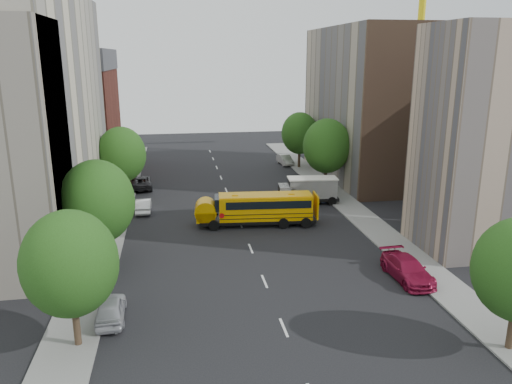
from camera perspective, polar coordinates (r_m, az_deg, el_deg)
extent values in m
plane|color=black|center=(41.37, -1.04, -5.47)|extent=(120.00, 120.00, 0.00)
cube|color=slate|center=(46.05, -16.33, -3.84)|extent=(3.00, 80.00, 0.12)
cube|color=slate|center=(48.77, 11.57, -2.45)|extent=(3.00, 80.00, 0.12)
cube|color=silver|center=(50.76, -2.70, -1.51)|extent=(0.15, 64.00, 0.01)
cube|color=beige|center=(46.20, -25.22, 8.07)|extent=(10.00, 26.00, 20.00)
cube|color=maroon|center=(67.91, -20.07, 7.47)|extent=(10.00, 15.00, 13.00)
cube|color=tan|center=(41.67, 25.32, 5.32)|extent=(10.00, 7.00, 17.00)
cube|color=tan|center=(63.13, 12.74, 9.78)|extent=(10.00, 22.00, 18.00)
cube|color=brown|center=(53.15, 17.18, 8.51)|extent=(10.10, 0.30, 18.00)
cylinder|color=yellow|center=(74.36, 18.22, 16.76)|extent=(1.00, 1.00, 35.00)
cylinder|color=#38281C|center=(28.20, -19.85, -13.87)|extent=(0.36, 0.36, 2.70)
ellipsoid|color=#204412|center=(26.80, -20.49, -7.67)|extent=(4.80, 4.80, 5.52)
cylinder|color=#38281C|center=(37.13, -17.25, -6.30)|extent=(0.36, 0.36, 2.88)
ellipsoid|color=#204412|center=(36.02, -17.69, -1.08)|extent=(5.12, 5.12, 5.89)
cylinder|color=#38281C|center=(54.19, -14.86, 0.61)|extent=(0.36, 0.36, 2.81)
ellipsoid|color=#204412|center=(53.46, -15.11, 4.17)|extent=(4.99, 4.99, 5.74)
cylinder|color=#38281C|center=(29.43, 27.17, -13.56)|extent=(0.36, 0.36, 2.59)
cylinder|color=#38281C|center=(56.41, 7.95, 1.63)|extent=(0.36, 0.36, 2.95)
ellipsoid|color=#204412|center=(55.68, 8.09, 5.24)|extent=(5.25, 5.25, 6.04)
cylinder|color=#38281C|center=(67.70, 4.95, 3.91)|extent=(0.36, 0.36, 2.74)
ellipsoid|color=#204412|center=(67.13, 5.02, 6.71)|extent=(4.86, 4.86, 5.59)
cube|color=black|center=(44.75, 0.17, -3.15)|extent=(10.38, 3.14, 0.27)
cube|color=#E39B04|center=(44.45, 0.99, -1.68)|extent=(8.37, 2.94, 2.10)
cube|color=#E39B04|center=(44.43, -5.24, -2.61)|extent=(1.81, 2.22, 0.91)
cube|color=black|center=(44.11, -4.03, -1.23)|extent=(0.62, 2.13, 1.10)
cube|color=#E39B04|center=(44.15, 0.99, -0.35)|extent=(8.36, 2.75, 0.13)
cube|color=black|center=(44.34, 1.22, -1.11)|extent=(7.65, 2.93, 0.68)
cube|color=black|center=(44.67, 0.98, -2.57)|extent=(8.38, 2.99, 0.05)
cube|color=black|center=(44.56, 0.99, -2.13)|extent=(8.38, 2.99, 0.05)
cube|color=#E39B04|center=(45.05, 6.25, -1.54)|extent=(0.32, 2.29, 2.10)
cube|color=#E39B04|center=(43.95, -2.20, -0.31)|extent=(0.59, 0.59, 0.09)
cube|color=#E39B04|center=(44.38, 3.69, -0.18)|extent=(0.59, 0.59, 0.09)
cylinder|color=#E39B04|center=(44.29, -5.26, -2.05)|extent=(2.08, 2.25, 1.92)
cylinder|color=red|center=(43.17, -3.56, -2.67)|extent=(0.46, 0.07, 0.46)
cylinder|color=black|center=(43.54, -4.39, -3.80)|extent=(0.93, 0.35, 0.91)
cylinder|color=black|center=(45.70, -4.42, -2.87)|extent=(0.93, 0.35, 0.91)
cylinder|color=black|center=(43.91, 2.91, -3.60)|extent=(0.93, 0.35, 0.91)
cylinder|color=black|center=(46.05, 2.53, -2.69)|extent=(0.93, 0.35, 0.91)
cylinder|color=black|center=(44.18, 5.26, -3.53)|extent=(0.93, 0.35, 0.91)
cylinder|color=black|center=(46.32, 4.78, -2.62)|extent=(0.93, 0.35, 0.91)
cube|color=black|center=(51.60, 5.86, -0.69)|extent=(6.44, 2.68, 0.31)
cube|color=white|center=(51.40, 6.47, 0.50)|extent=(4.98, 2.44, 1.88)
cube|color=white|center=(51.06, 3.34, 0.10)|extent=(1.65, 2.12, 1.25)
cube|color=silver|center=(51.16, 6.50, 1.57)|extent=(5.19, 2.56, 0.13)
cylinder|color=black|center=(50.29, 3.47, -1.16)|extent=(0.90, 0.34, 0.88)
cylinder|color=black|center=(52.29, 3.18, -0.52)|extent=(0.90, 0.34, 0.88)
cylinder|color=black|center=(50.67, 6.29, -1.10)|extent=(0.90, 0.34, 0.88)
cylinder|color=black|center=(52.65, 5.89, -0.46)|extent=(0.90, 0.34, 0.88)
cylinder|color=black|center=(51.12, 8.82, -1.05)|extent=(0.90, 0.34, 0.88)
cylinder|color=black|center=(53.08, 8.34, -0.41)|extent=(0.90, 0.34, 0.88)
imported|color=#B0B1B7|center=(30.45, -16.28, -12.70)|extent=(1.74, 4.07, 1.37)
imported|color=silver|center=(49.62, -12.75, -1.49)|extent=(1.44, 4.02, 1.32)
imported|color=black|center=(58.41, -13.09, 1.10)|extent=(2.93, 5.54, 1.48)
imported|color=maroon|center=(35.60, 16.90, -8.42)|extent=(2.31, 5.24, 1.50)
imported|color=#353F5D|center=(53.08, 7.55, -0.05)|extent=(1.89, 4.39, 1.48)
imported|color=#AAA8A4|center=(69.81, 3.33, 3.71)|extent=(1.80, 4.19, 1.34)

